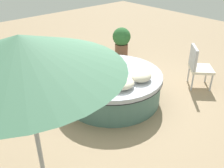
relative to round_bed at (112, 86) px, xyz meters
name	(u,v)px	position (x,y,z in m)	size (l,w,h in m)	color
ground_plane	(112,99)	(0.00, 0.00, -0.31)	(16.00, 16.00, 0.00)	#9E8466
round_bed	(112,86)	(0.00, 0.00, 0.00)	(2.11, 2.11, 0.61)	#4C726B
throw_pillow_0	(98,83)	(0.56, 0.25, 0.38)	(0.40, 0.36, 0.16)	white
throw_pillow_1	(123,84)	(0.24, 0.57, 0.38)	(0.48, 0.40, 0.17)	beige
throw_pillow_2	(142,77)	(-0.23, 0.61, 0.39)	(0.44, 0.35, 0.18)	beige
patio_chair	(198,64)	(-1.85, 0.86, 0.25)	(0.72, 0.72, 0.98)	#B7B7BC
patio_umbrella	(22,56)	(2.32, 1.45, 1.77)	(1.86, 1.86, 2.28)	#262628
planter	(122,40)	(-1.89, -1.70, 0.16)	(0.54, 0.54, 0.85)	brown
side_table	(36,103)	(1.46, -0.59, -0.08)	(0.38, 0.38, 0.47)	#333338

